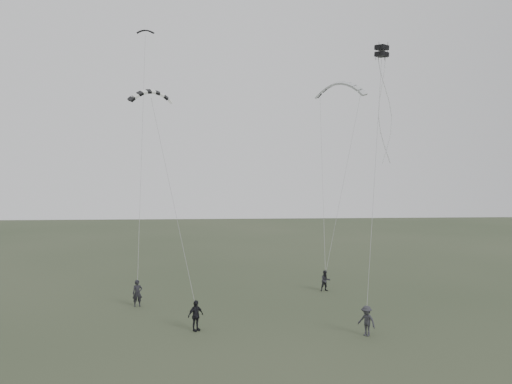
{
  "coord_description": "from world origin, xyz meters",
  "views": [
    {
      "loc": [
        -1.32,
        -28.31,
        8.72
      ],
      "look_at": [
        0.98,
        5.3,
        7.55
      ],
      "focal_mm": 35.0,
      "sensor_mm": 36.0,
      "label": 1
    }
  ],
  "objects": [
    {
      "name": "flyer_center",
      "position": [
        -2.8,
        -0.61,
        0.86
      ],
      "size": [
        1.04,
        0.96,
        1.72
      ],
      "primitive_type": "imported",
      "rotation": [
        0.0,
        0.0,
        0.68
      ],
      "color": "black",
      "rests_on": "ground"
    },
    {
      "name": "kite_pale_large",
      "position": [
        8.56,
        13.09,
        16.37
      ],
      "size": [
        4.51,
        3.36,
        1.97
      ],
      "primitive_type": null,
      "rotation": [
        0.31,
        0.0,
        -0.5
      ],
      "color": "#ACAFB1",
      "rests_on": "flyer_right"
    },
    {
      "name": "kite_dark_small",
      "position": [
        -7.24,
        11.31,
        19.92
      ],
      "size": [
        1.35,
        0.6,
        0.54
      ],
      "primitive_type": null,
      "rotation": [
        0.24,
        0.0,
        -0.08
      ],
      "color": "black",
      "rests_on": "flyer_left"
    },
    {
      "name": "kite_striped",
      "position": [
        -5.77,
        3.68,
        13.97
      ],
      "size": [
        2.91,
        1.82,
        1.27
      ],
      "primitive_type": null,
      "rotation": [
        0.38,
        0.0,
        0.31
      ],
      "color": "black",
      "rests_on": "flyer_center"
    },
    {
      "name": "flyer_left",
      "position": [
        -6.92,
        4.83,
        0.88
      ],
      "size": [
        0.73,
        0.57,
        1.76
      ],
      "primitive_type": "imported",
      "rotation": [
        0.0,
        0.0,
        0.26
      ],
      "color": "black",
      "rests_on": "ground"
    },
    {
      "name": "ground",
      "position": [
        0.0,
        0.0,
        0.0
      ],
      "size": [
        140.0,
        140.0,
        0.0
      ],
      "primitive_type": "plane",
      "color": "#323E27",
      "rests_on": "ground"
    },
    {
      "name": "kite_box",
      "position": [
        9.13,
        3.94,
        16.81
      ],
      "size": [
        0.99,
        1.0,
        0.78
      ],
      "primitive_type": null,
      "rotation": [
        0.08,
        0.0,
        0.64
      ],
      "color": "black",
      "rests_on": "flyer_far"
    },
    {
      "name": "flyer_right",
      "position": [
        6.4,
        8.3,
        0.78
      ],
      "size": [
        0.83,
        0.69,
        1.55
      ],
      "primitive_type": "imported",
      "rotation": [
        0.0,
        0.0,
        0.14
      ],
      "color": "#222227",
      "rests_on": "ground"
    },
    {
      "name": "flyer_far",
      "position": [
        6.47,
        -2.1,
        0.82
      ],
      "size": [
        1.14,
        1.2,
        1.64
      ],
      "primitive_type": "imported",
      "rotation": [
        0.0,
        0.0,
        -0.88
      ],
      "color": "#2C2C31",
      "rests_on": "ground"
    }
  ]
}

